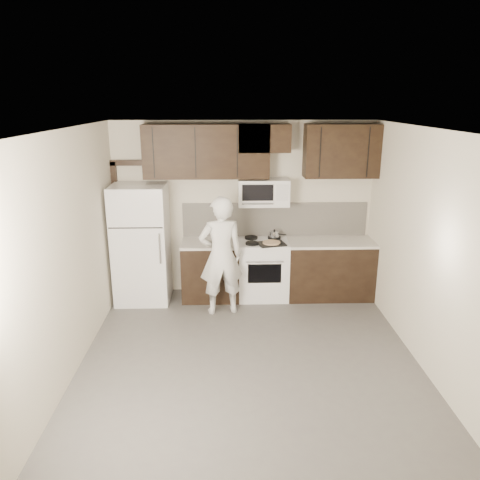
{
  "coord_description": "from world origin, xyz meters",
  "views": [
    {
      "loc": [
        -0.25,
        -4.89,
        3.0
      ],
      "look_at": [
        -0.09,
        0.9,
        1.25
      ],
      "focal_mm": 35.0,
      "sensor_mm": 36.0,
      "label": 1
    }
  ],
  "objects_px": {
    "person": "(221,256)",
    "refrigerator": "(142,244)",
    "microwave": "(264,192)",
    "stove": "(263,269)"
  },
  "relations": [
    {
      "from": "microwave",
      "to": "person",
      "type": "distance_m",
      "value": 1.21
    },
    {
      "from": "person",
      "to": "refrigerator",
      "type": "bearing_deg",
      "value": -33.36
    },
    {
      "from": "stove",
      "to": "refrigerator",
      "type": "distance_m",
      "value": 1.9
    },
    {
      "from": "person",
      "to": "stove",
      "type": "bearing_deg",
      "value": -151.45
    },
    {
      "from": "refrigerator",
      "to": "person",
      "type": "height_order",
      "value": "refrigerator"
    },
    {
      "from": "microwave",
      "to": "refrigerator",
      "type": "xyz_separation_m",
      "value": [
        -1.85,
        -0.17,
        -0.75
      ]
    },
    {
      "from": "stove",
      "to": "person",
      "type": "height_order",
      "value": "person"
    },
    {
      "from": "stove",
      "to": "person",
      "type": "distance_m",
      "value": 0.93
    },
    {
      "from": "microwave",
      "to": "refrigerator",
      "type": "height_order",
      "value": "microwave"
    },
    {
      "from": "stove",
      "to": "refrigerator",
      "type": "relative_size",
      "value": 0.52
    }
  ]
}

